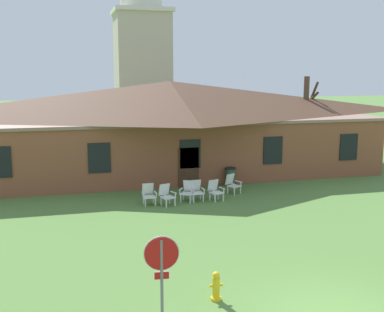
{
  "coord_description": "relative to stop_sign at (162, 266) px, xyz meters",
  "views": [
    {
      "loc": [
        -6.02,
        -9.46,
        5.92
      ],
      "look_at": [
        -1.33,
        8.62,
        2.65
      ],
      "focal_mm": 44.51,
      "sensor_mm": 36.0,
      "label": 1
    }
  ],
  "objects": [
    {
      "name": "dome_tower",
      "position": [
        4.92,
        34.54,
        6.14
      ],
      "size": [
        5.18,
        5.18,
        17.27
      ],
      "color": "#BCB29E",
      "rests_on": "ground"
    },
    {
      "name": "lawn_chair_left_end",
      "position": [
        3.37,
        11.1,
        -1.18
      ],
      "size": [
        0.83,
        0.86,
        0.96
      ],
      "color": "white",
      "rests_on": "ground"
    },
    {
      "name": "brick_building",
      "position": [
        4.17,
        18.78,
        1.09
      ],
      "size": [
        24.17,
        10.4,
        5.43
      ],
      "color": "brown",
      "rests_on": "ground"
    },
    {
      "name": "lawn_chair_near_door",
      "position": [
        2.27,
        10.67,
        -1.18
      ],
      "size": [
        0.77,
        0.82,
        0.96
      ],
      "color": "white",
      "rests_on": "ground"
    },
    {
      "name": "lawn_chair_far_side",
      "position": [
        5.88,
        11.96,
        -1.18
      ],
      "size": [
        0.82,
        0.85,
        0.96
      ],
      "color": "silver",
      "rests_on": "ground"
    },
    {
      "name": "lawn_chair_by_porch",
      "position": [
        1.51,
        10.96,
        -1.18
      ],
      "size": [
        0.66,
        0.69,
        0.96
      ],
      "color": "silver",
      "rests_on": "ground"
    },
    {
      "name": "lawn_chair_middle",
      "position": [
        3.79,
        11.08,
        -1.18
      ],
      "size": [
        0.65,
        0.68,
        0.96
      ],
      "color": "white",
      "rests_on": "ground"
    },
    {
      "name": "fire_hydrant",
      "position": [
        1.7,
        1.35,
        -1.3
      ],
      "size": [
        0.36,
        0.28,
        0.79
      ],
      "color": "gold",
      "rests_on": "ground"
    },
    {
      "name": "stop_sign",
      "position": [
        0.0,
        0.0,
        0.0
      ],
      "size": [
        0.8,
        0.11,
        2.38
      ],
      "color": "slate",
      "rests_on": "ground"
    },
    {
      "name": "lawn_chair_right_end",
      "position": [
        4.65,
        10.91,
        -1.18
      ],
      "size": [
        0.75,
        0.8,
        0.96
      ],
      "color": "white",
      "rests_on": "ground"
    },
    {
      "name": "trash_bin",
      "position": [
        6.31,
        13.48,
        -1.18
      ],
      "size": [
        0.56,
        0.56,
        0.98
      ],
      "color": "#335638",
      "rests_on": "ground"
    },
    {
      "name": "bare_tree_beside_building",
      "position": [
        13.18,
        18.43,
        1.36
      ],
      "size": [
        1.47,
        1.52,
        5.7
      ],
      "color": "brown",
      "rests_on": "ground"
    }
  ]
}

